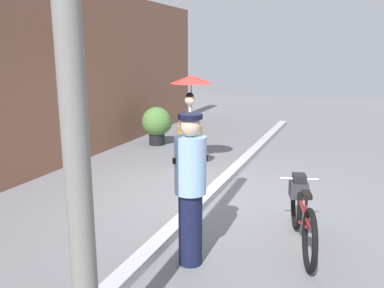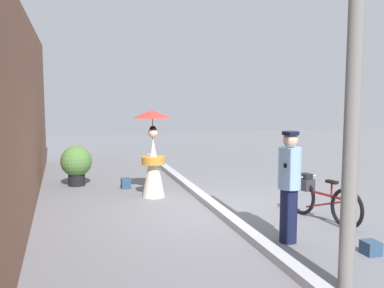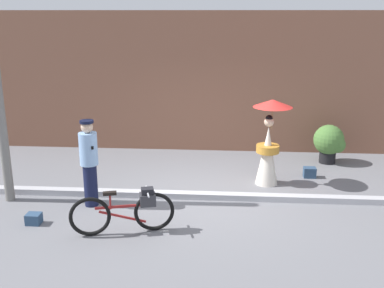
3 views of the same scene
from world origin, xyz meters
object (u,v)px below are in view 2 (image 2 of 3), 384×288
at_px(person_officer, 289,184).
at_px(backpack_spare, 371,247).
at_px(person_with_parasol, 153,153).
at_px(potted_plant_by_door, 77,163).
at_px(bicycle_near_officer, 319,197).
at_px(backpack_on_pavement, 126,183).
at_px(utility_pole, 354,80).

relative_size(person_officer, backpack_spare, 6.73).
bearing_deg(person_with_parasol, potted_plant_by_door, 43.49).
distance_m(bicycle_near_officer, person_with_parasol, 3.57).
bearing_deg(person_officer, backpack_spare, -131.66).
bearing_deg(backpack_spare, person_officer, 48.34).
relative_size(bicycle_near_officer, person_with_parasol, 0.92).
bearing_deg(person_with_parasol, backpack_on_pavement, 24.87).
relative_size(person_with_parasol, utility_pole, 0.39).
height_order(person_officer, potted_plant_by_door, person_officer).
xyz_separation_m(bicycle_near_officer, person_officer, (-0.94, 1.07, 0.49)).
distance_m(backpack_on_pavement, backpack_spare, 5.90).
bearing_deg(person_with_parasol, backpack_spare, -151.66).
height_order(bicycle_near_officer, utility_pole, utility_pole).
distance_m(backpack_on_pavement, utility_pole, 6.77).
xyz_separation_m(backpack_on_pavement, utility_pole, (-6.13, -1.74, 2.28)).
xyz_separation_m(person_officer, utility_pole, (-1.68, 0.12, 1.51)).
bearing_deg(backpack_spare, bicycle_near_officer, -6.30).
distance_m(potted_plant_by_door, backpack_spare, 7.02).
height_order(person_with_parasol, potted_plant_by_door, person_with_parasol).
bearing_deg(utility_pole, person_with_parasol, 14.03).
relative_size(backpack_on_pavement, utility_pole, 0.06).
xyz_separation_m(person_with_parasol, backpack_spare, (-4.24, -2.29, -0.84)).
distance_m(bicycle_near_officer, person_officer, 1.50).
distance_m(person_with_parasol, backpack_on_pavement, 1.36).
height_order(person_officer, backpack_on_pavement, person_officer).
xyz_separation_m(backpack_on_pavement, backpack_spare, (-5.23, -2.74, -0.02)).
distance_m(backpack_spare, utility_pole, 2.67).
height_order(backpack_on_pavement, utility_pole, utility_pole).
distance_m(potted_plant_by_door, utility_pole, 7.56).
distance_m(person_with_parasol, potted_plant_by_door, 2.27).
bearing_deg(bicycle_near_officer, backpack_spare, 173.70).
distance_m(person_officer, potted_plant_by_door, 5.89).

